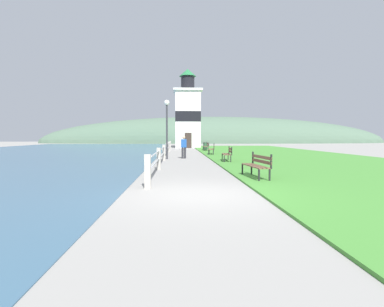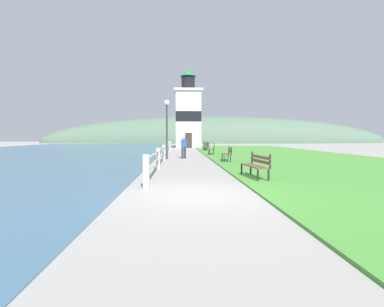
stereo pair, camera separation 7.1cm
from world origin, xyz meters
name	(u,v)px [view 2 (the right image)]	position (x,y,z in m)	size (l,w,h in m)	color
ground_plane	(198,195)	(0.00, 0.00, 0.00)	(160.00, 160.00, 0.00)	gray
grass_verge	(281,155)	(7.57, 15.45, 0.03)	(12.00, 46.36, 0.06)	#428433
water_strip	(0,156)	(-14.07, 15.45, 0.01)	(24.00, 74.18, 0.01)	#385B75
seawall_railing	(166,150)	(-1.47, 13.64, 0.59)	(0.18, 25.45, 1.01)	#A8A399
park_bench_near	(256,164)	(2.29, 2.85, 0.54)	(0.65, 1.86, 0.94)	brown
park_bench_midway	(228,153)	(2.41, 9.97, 0.54)	(0.60, 1.73, 0.94)	brown
park_bench_far	(212,148)	(2.27, 16.98, 0.54)	(0.72, 2.02, 0.94)	brown
park_bench_by_lighthouse	(207,146)	(2.40, 23.40, 0.54)	(0.48, 2.00, 0.94)	brown
lighthouse	(188,114)	(0.74, 32.77, 4.47)	(3.79, 3.79, 10.53)	white
person_strolling	(184,146)	(-0.18, 12.92, 0.85)	(0.39, 0.23, 1.56)	#28282D
trash_bin	(206,146)	(2.45, 25.21, 0.42)	(0.54, 0.54, 0.84)	#2D5138
lamp_post	(167,118)	(-1.32, 12.40, 2.74)	(0.36, 0.36, 3.96)	#333338
distant_hillside	(216,143)	(8.00, 60.91, 0.00)	(80.00, 16.00, 12.00)	#4C6651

